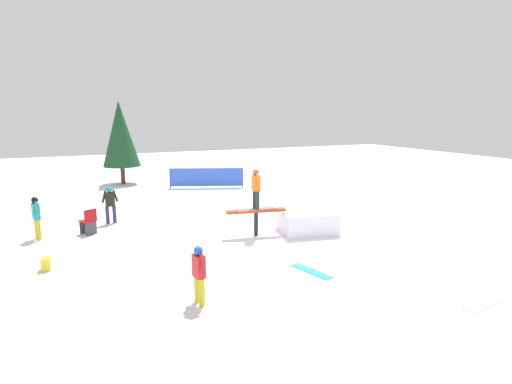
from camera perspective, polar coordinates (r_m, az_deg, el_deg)
The scene contains 13 objects.
ground_plane at distance 13.52m, azimuth -0.00°, elevation -6.22°, with size 60.00×60.00×0.00m, color white.
rail_feature at distance 13.32m, azimuth -0.00°, elevation -3.19°, with size 2.03×0.65×0.89m.
snow_kicker_ramp at distance 13.94m, azimuth 7.36°, elevation -4.22°, with size 1.80×1.50×0.73m, color white.
main_rider_on_rail at distance 13.14m, azimuth -0.00°, elevation 0.36°, with size 1.34×0.69×1.38m.
bystander_black at distance 15.75m, azimuth -20.11°, elevation -1.49°, with size 0.60×0.22×1.38m.
bystander_red at distance 8.76m, azimuth -8.15°, elevation -11.21°, with size 0.24×0.59×1.30m.
bystander_teal at distance 14.75m, azimuth -28.89°, elevation -2.97°, with size 0.27×0.60×1.41m.
loose_snowboard_cyan at distance 10.68m, azimuth 7.91°, elevation -11.15°, with size 1.25×0.28×0.02m, color #32AFD2.
loose_snowboard_white at distance 10.26m, azimuth 29.92°, elevation -13.58°, with size 1.34×0.28×0.02m, color white.
folding_chair at distance 14.71m, azimuth -22.80°, elevation -4.00°, with size 0.60×0.60×0.88m.
backpack_on_snow at distance 11.98m, azimuth -27.81°, elevation -9.06°, with size 0.30×0.22×0.34m, color yellow.
safety_fence at distance 21.95m, azimuth -7.09°, elevation 2.10°, with size 3.74×1.49×1.10m.
pine_tree_near at distance 24.11m, azimuth -18.83°, elevation 7.85°, with size 2.08×2.08×4.73m.
Camera 1 is at (5.26, 11.78, 4.07)m, focal length 28.00 mm.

